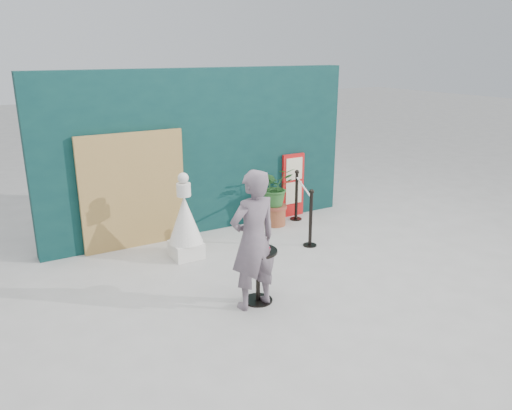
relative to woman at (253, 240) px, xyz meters
name	(u,v)px	position (x,y,z in m)	size (l,w,h in m)	color
ground	(299,294)	(0.71, -0.05, -0.94)	(60.00, 60.00, 0.00)	#ADAAA5
back_wall	(203,152)	(0.71, 3.10, 0.56)	(6.00, 0.30, 3.00)	#092B2B
bamboo_fence	(134,191)	(-0.69, 2.89, 0.06)	(1.80, 0.08, 2.00)	tan
woman	(253,240)	(0.00, 0.00, 0.00)	(0.69, 0.45, 1.89)	slate
menu_board	(293,185)	(2.61, 2.91, -0.29)	(0.50, 0.07, 1.30)	red
statue	(185,223)	(-0.13, 2.00, -0.35)	(0.56, 0.56, 1.44)	white
cafe_table	(258,268)	(0.12, 0.08, -0.44)	(0.52, 0.52, 0.75)	black
food_basket	(258,248)	(0.12, 0.09, -0.16)	(0.26, 0.19, 0.11)	#B91330
planter	(275,192)	(1.99, 2.60, -0.27)	(0.68, 0.59, 1.16)	brown
stanchion_barrier	(303,207)	(2.23, 2.01, -0.45)	(0.84, 1.54, 1.03)	black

